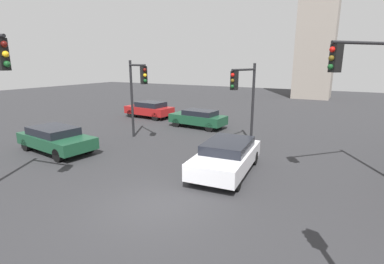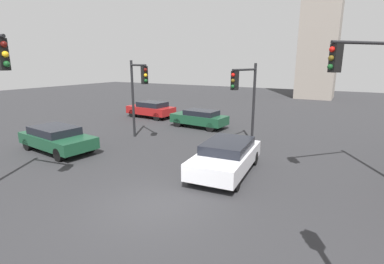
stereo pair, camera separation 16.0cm
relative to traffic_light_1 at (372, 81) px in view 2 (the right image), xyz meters
name	(u,v)px [view 2 (the right image)]	position (x,y,z in m)	size (l,w,h in m)	color
ground_plane	(151,205)	(-6.25, -5.82, -4.14)	(99.49, 99.49, 0.00)	#2D2D30
traffic_light_1	(372,81)	(0.00, 0.00, 0.00)	(2.70, 2.84, 5.85)	black
traffic_light_2	(138,85)	(-12.05, 0.73, -0.64)	(2.41, 1.60, 4.99)	black
traffic_light_4	(245,90)	(-5.97, 2.70, -0.81)	(0.66, 2.66, 4.82)	black
car_1	(151,109)	(-16.34, 7.50, -3.37)	(4.46, 2.29, 1.44)	maroon
car_2	(199,118)	(-10.58, 5.96, -3.40)	(4.44, 2.07, 1.36)	#19472D
car_3	(226,156)	(-5.18, -1.68, -3.37)	(2.50, 4.90, 1.43)	silver
car_4	(57,138)	(-14.66, -3.30, -3.39)	(4.95, 2.56, 1.39)	#19472D
skyline_tower	(323,3)	(-5.37, 30.90, 8.33)	(4.84, 4.84, 24.94)	gray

